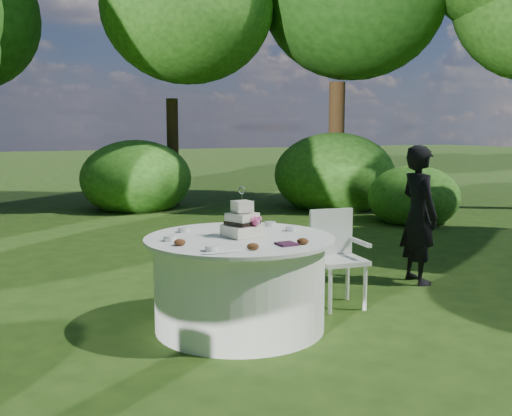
# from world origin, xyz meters

# --- Properties ---
(ground) EXTENTS (80.00, 80.00, 0.00)m
(ground) POSITION_xyz_m (0.00, 0.00, 0.00)
(ground) COLOR #1B360E
(ground) RESTS_ON ground
(napkins) EXTENTS (0.14, 0.14, 0.02)m
(napkins) POSITION_xyz_m (0.18, -0.47, 0.78)
(napkins) COLOR #401B35
(napkins) RESTS_ON table
(feather_plume) EXTENTS (0.48, 0.07, 0.01)m
(feather_plume) POSITION_xyz_m (-0.30, -0.52, 0.78)
(feather_plume) COLOR white
(feather_plume) RESTS_ON table
(guest) EXTENTS (0.43, 0.58, 1.48)m
(guest) POSITION_xyz_m (2.33, 0.51, 0.74)
(guest) COLOR black
(guest) RESTS_ON ground
(table) EXTENTS (1.56, 1.56, 0.77)m
(table) POSITION_xyz_m (0.00, 0.00, 0.39)
(table) COLOR white
(table) RESTS_ON ground
(cake) EXTENTS (0.31, 0.31, 0.41)m
(cake) POSITION_xyz_m (0.03, 0.01, 0.88)
(cake) COLOR white
(cake) RESTS_ON table
(chair) EXTENTS (0.49, 0.49, 0.90)m
(chair) POSITION_xyz_m (1.08, 0.21, 0.52)
(chair) COLOR silver
(chair) RESTS_ON ground
(votives) EXTENTS (1.19, 0.94, 0.04)m
(votives) POSITION_xyz_m (-0.06, 0.10, 0.79)
(votives) COLOR white
(votives) RESTS_ON table
(petal_cups) EXTENTS (1.00, 1.05, 0.05)m
(petal_cups) POSITION_xyz_m (-0.01, -0.18, 0.79)
(petal_cups) COLOR #562D16
(petal_cups) RESTS_ON table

